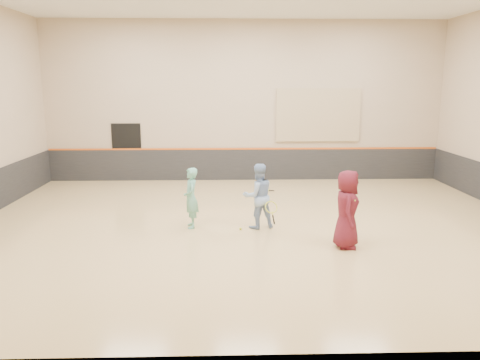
{
  "coord_description": "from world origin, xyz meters",
  "views": [
    {
      "loc": [
        -0.7,
        -11.84,
        3.7
      ],
      "look_at": [
        -0.34,
        0.4,
        1.15
      ],
      "focal_mm": 35.0,
      "sensor_mm": 36.0,
      "label": 1
    }
  ],
  "objects_px": {
    "spare_racket": "(265,189)",
    "young_man": "(347,209)",
    "girl": "(191,198)",
    "instructor": "(258,196)"
  },
  "relations": [
    {
      "from": "girl",
      "to": "instructor",
      "type": "xyz_separation_m",
      "value": [
        1.73,
        -0.09,
        0.06
      ]
    },
    {
      "from": "spare_racket",
      "to": "young_man",
      "type": "bearing_deg",
      "value": -76.53
    },
    {
      "from": "instructor",
      "to": "spare_racket",
      "type": "bearing_deg",
      "value": -114.79
    },
    {
      "from": "girl",
      "to": "spare_racket",
      "type": "bearing_deg",
      "value": 142.32
    },
    {
      "from": "young_man",
      "to": "spare_racket",
      "type": "bearing_deg",
      "value": 24.11
    },
    {
      "from": "girl",
      "to": "instructor",
      "type": "bearing_deg",
      "value": 77.98
    },
    {
      "from": "girl",
      "to": "instructor",
      "type": "relative_size",
      "value": 0.93
    },
    {
      "from": "girl",
      "to": "spare_racket",
      "type": "relative_size",
      "value": 2.23
    },
    {
      "from": "girl",
      "to": "instructor",
      "type": "height_order",
      "value": "instructor"
    },
    {
      "from": "spare_racket",
      "to": "instructor",
      "type": "bearing_deg",
      "value": -97.17
    }
  ]
}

